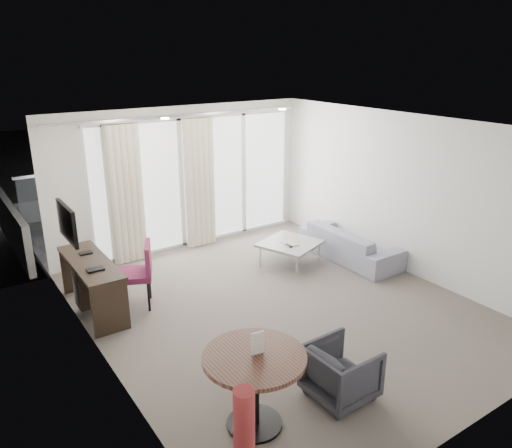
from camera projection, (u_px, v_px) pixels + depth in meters
floor at (279, 307)px, 7.21m from camera, size 5.00×6.00×0.00m
ceiling at (282, 126)px, 6.36m from camera, size 5.00×6.00×0.00m
wall_left at (98, 264)px, 5.46m from camera, size 0.00×6.00×2.60m
wall_right at (404, 194)px, 8.11m from camera, size 0.00×6.00×2.60m
wall_front at (482, 313)px, 4.44m from camera, size 5.00×0.00×2.60m
window_panel at (198, 181)px, 9.31m from camera, size 4.00×0.02×2.38m
window_frame at (198, 181)px, 9.30m from camera, size 4.10×0.06×2.44m
curtain_left at (126, 195)px, 8.42m from camera, size 0.60×0.20×2.38m
curtain_right at (200, 183)px, 9.16m from camera, size 0.60×0.20×2.38m
curtain_track at (184, 115)px, 8.61m from camera, size 4.80×0.04×0.04m
downlight_a at (165, 118)px, 7.14m from camera, size 0.12×0.12×0.02m
downlight_b at (282, 109)px, 8.25m from camera, size 0.12×0.12×0.02m
desk at (93, 286)px, 7.02m from camera, size 0.50×1.61×0.75m
tv at (67, 223)px, 6.61m from camera, size 0.05×0.80×0.50m
desk_chair at (134, 275)px, 7.10m from camera, size 0.68×0.66×0.96m
round_table at (254, 391)px, 4.82m from camera, size 1.25×1.25×0.80m
menu_card at (258, 361)px, 4.74m from camera, size 0.13×0.04×0.23m
tub_armchair at (341, 372)px, 5.26m from camera, size 0.68×0.66×0.61m
coffee_table at (290, 253)px, 8.60m from camera, size 1.15×1.15×0.40m
remote at (289, 248)px, 8.39m from camera, size 0.06×0.17×0.02m
magazine at (290, 246)px, 8.49m from camera, size 0.24×0.29×0.01m
sofa at (350, 243)px, 8.81m from camera, size 0.76×1.94×0.57m
terrace_slab at (168, 223)px, 10.91m from camera, size 5.60×3.00×0.12m
rattan_chair_a at (191, 196)px, 11.31m from camera, size 0.67×0.67×0.78m
rattan_chair_b at (238, 195)px, 11.26m from camera, size 0.71×0.71×0.86m
rattan_table at (211, 211)px, 10.78m from camera, size 0.49×0.49×0.44m
balustrade at (141, 184)px, 11.86m from camera, size 5.50×0.06×1.05m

